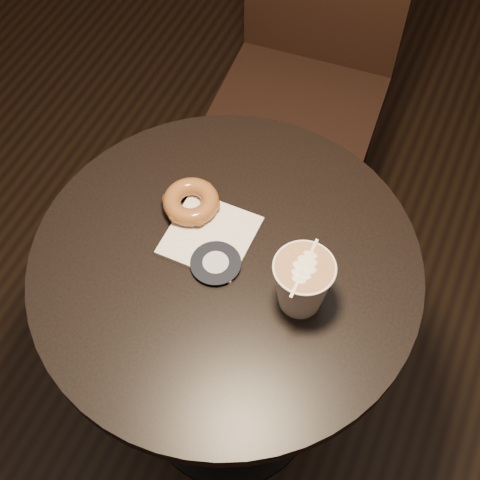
# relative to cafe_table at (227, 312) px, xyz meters

# --- Properties ---
(cafe_table) EXTENTS (0.70, 0.70, 0.75)m
(cafe_table) POSITION_rel_cafe_table_xyz_m (0.00, 0.00, 0.00)
(cafe_table) COLOR black
(cafe_table) RESTS_ON ground
(chair) EXTENTS (0.45, 0.45, 1.06)m
(chair) POSITION_rel_cafe_table_xyz_m (-0.11, 0.75, 0.04)
(chair) COLOR black
(chair) RESTS_ON ground
(pastry_bag) EXTENTS (0.15, 0.15, 0.01)m
(pastry_bag) POSITION_rel_cafe_table_xyz_m (-0.05, 0.03, 0.20)
(pastry_bag) COLOR white
(pastry_bag) RESTS_ON cafe_table
(doughnut) EXTENTS (0.10, 0.10, 0.03)m
(doughnut) POSITION_rel_cafe_table_xyz_m (-0.10, 0.08, 0.22)
(doughnut) COLOR brown
(doughnut) RESTS_ON pastry_bag
(latte_cup) EXTENTS (0.10, 0.10, 0.11)m
(latte_cup) POSITION_rel_cafe_table_xyz_m (0.15, -0.02, 0.26)
(latte_cup) COLOR white
(latte_cup) RESTS_ON cafe_table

